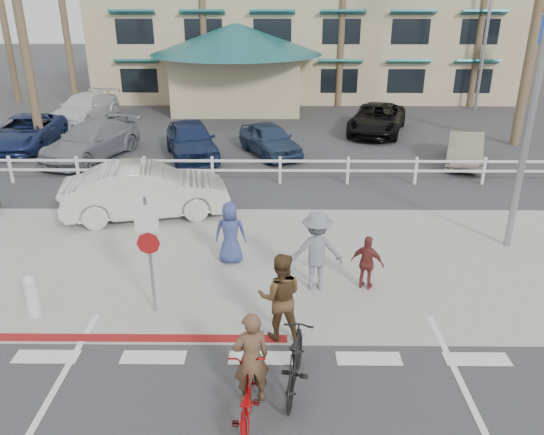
{
  "coord_description": "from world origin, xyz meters",
  "views": [
    {
      "loc": [
        0.28,
        -7.45,
        6.22
      ],
      "look_at": [
        0.18,
        3.81,
        1.5
      ],
      "focal_mm": 35.0,
      "sensor_mm": 36.0,
      "label": 1
    }
  ],
  "objects_px": {
    "bike_red": "(246,401)",
    "bike_black": "(295,362)",
    "car_white_sedan": "(147,191)",
    "sign_post": "(150,250)"
  },
  "relations": [
    {
      "from": "bike_red",
      "to": "bike_black",
      "type": "relative_size",
      "value": 0.96
    },
    {
      "from": "car_white_sedan",
      "to": "sign_post",
      "type": "bearing_deg",
      "value": -178.68
    },
    {
      "from": "bike_red",
      "to": "bike_black",
      "type": "xyz_separation_m",
      "value": [
        0.79,
        0.85,
        0.09
      ]
    },
    {
      "from": "bike_red",
      "to": "car_white_sedan",
      "type": "bearing_deg",
      "value": -67.75
    },
    {
      "from": "sign_post",
      "to": "car_white_sedan",
      "type": "bearing_deg",
      "value": 104.12
    },
    {
      "from": "sign_post",
      "to": "bike_black",
      "type": "distance_m",
      "value": 3.86
    },
    {
      "from": "sign_post",
      "to": "car_white_sedan",
      "type": "xyz_separation_m",
      "value": [
        -1.33,
        5.28,
        -0.64
      ]
    },
    {
      "from": "sign_post",
      "to": "car_white_sedan",
      "type": "distance_m",
      "value": 5.48
    },
    {
      "from": "sign_post",
      "to": "bike_red",
      "type": "relative_size",
      "value": 1.66
    },
    {
      "from": "sign_post",
      "to": "bike_red",
      "type": "bearing_deg",
      "value": -56.78
    }
  ]
}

